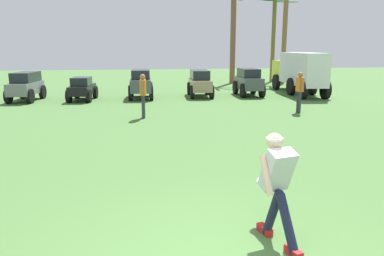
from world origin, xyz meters
name	(u,v)px	position (x,y,z in m)	size (l,w,h in m)	color
frisbee_thrower	(277,183)	(0.93, 0.71, 0.80)	(0.47, 1.13, 1.42)	#191E38
frisbee_in_flight	(266,182)	(0.99, 1.28, 0.59)	(0.30, 0.30, 0.10)	white
teammate_near_sideline	(300,88)	(5.39, 9.95, 0.94)	(0.22, 0.50, 1.56)	#33333D
teammate_midfield	(143,92)	(-0.55, 9.71, 0.94)	(0.23, 0.50, 1.56)	#33333D
parked_car_slot_a	(26,85)	(-5.89, 14.98, 0.72)	(1.35, 2.48, 1.34)	slate
parked_car_slot_b	(82,88)	(-3.31, 14.75, 0.56)	(1.27, 2.27, 1.10)	black
parked_car_slot_c	(141,83)	(-0.54, 15.08, 0.74)	(1.22, 2.38, 1.40)	#474C51
parked_car_slot_d	(200,82)	(2.45, 15.32, 0.72)	(1.26, 2.45, 1.34)	#998466
parked_car_slot_e	(248,81)	(5.01, 15.30, 0.74)	(1.21, 2.37, 1.40)	#474C51
box_truck	(299,71)	(7.93, 15.74, 1.23)	(1.75, 5.97, 2.20)	yellow
palm_tree_far_left	(233,29)	(5.94, 22.24, 3.73)	(3.40, 3.24, 6.26)	brown
palm_tree_left_of_centre	(274,30)	(9.16, 22.98, 3.70)	(3.27, 3.45, 6.09)	brown
palm_tree_right_of_centre	(285,26)	(9.28, 21.32, 3.88)	(2.83, 3.36, 6.61)	brown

